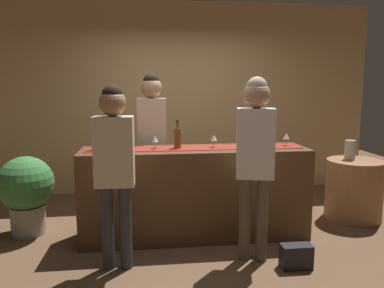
{
  "coord_description": "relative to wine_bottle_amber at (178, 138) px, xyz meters",
  "views": [
    {
      "loc": [
        -0.52,
        -3.9,
        1.64
      ],
      "look_at": [
        -0.03,
        0.0,
        1.03
      ],
      "focal_mm": 34.84,
      "sensor_mm": 36.0,
      "label": 1
    }
  ],
  "objects": [
    {
      "name": "ground_plane",
      "position": [
        0.19,
        -0.02,
        -1.09
      ],
      "size": [
        10.0,
        10.0,
        0.0
      ],
      "primitive_type": "plane",
      "color": "brown"
    },
    {
      "name": "back_wall",
      "position": [
        0.19,
        1.88,
        0.36
      ],
      "size": [
        6.0,
        0.12,
        2.9
      ],
      "primitive_type": "cube",
      "color": "tan",
      "rests_on": "ground"
    },
    {
      "name": "bar_counter",
      "position": [
        0.19,
        -0.02,
        -0.6
      ],
      "size": [
        2.43,
        0.6,
        0.98
      ],
      "primitive_type": "cube",
      "color": "#543821",
      "rests_on": "ground"
    },
    {
      "name": "counter_runner_cloth",
      "position": [
        0.19,
        -0.02,
        -0.11
      ],
      "size": [
        2.31,
        0.28,
        0.01
      ],
      "primitive_type": "cube",
      "color": "maroon",
      "rests_on": "bar_counter"
    },
    {
      "name": "wine_bottle_amber",
      "position": [
        0.0,
        0.0,
        0.0
      ],
      "size": [
        0.07,
        0.07,
        0.3
      ],
      "color": "brown",
      "rests_on": "bar_counter"
    },
    {
      "name": "wine_bottle_green",
      "position": [
        -0.84,
        0.0,
        0.0
      ],
      "size": [
        0.07,
        0.07,
        0.3
      ],
      "color": "#194723",
      "rests_on": "bar_counter"
    },
    {
      "name": "wine_bottle_clear",
      "position": [
        -0.6,
        0.06,
        0.0
      ],
      "size": [
        0.07,
        0.07,
        0.3
      ],
      "color": "#B2C6C1",
      "rests_on": "bar_counter"
    },
    {
      "name": "wine_glass_near_customer",
      "position": [
        0.39,
        -0.0,
        -0.01
      ],
      "size": [
        0.07,
        0.07,
        0.14
      ],
      "color": "silver",
      "rests_on": "bar_counter"
    },
    {
      "name": "wine_glass_mid_counter",
      "position": [
        -0.24,
        -0.01,
        -0.01
      ],
      "size": [
        0.07,
        0.07,
        0.14
      ],
      "color": "silver",
      "rests_on": "bar_counter"
    },
    {
      "name": "wine_glass_far_end",
      "position": [
        1.22,
        0.02,
        -0.01
      ],
      "size": [
        0.07,
        0.07,
        0.14
      ],
      "color": "silver",
      "rests_on": "bar_counter"
    },
    {
      "name": "bartender",
      "position": [
        -0.26,
        0.56,
        0.03
      ],
      "size": [
        0.34,
        0.25,
        1.79
      ],
      "rotation": [
        0.0,
        0.0,
        3.12
      ],
      "color": "#26262B",
      "rests_on": "ground"
    },
    {
      "name": "customer_sipping",
      "position": [
        0.66,
        -0.66,
        -0.02
      ],
      "size": [
        0.38,
        0.27,
        1.73
      ],
      "rotation": [
        0.0,
        0.0,
        -0.23
      ],
      "color": "brown",
      "rests_on": "ground"
    },
    {
      "name": "customer_browsing",
      "position": [
        -0.61,
        -0.67,
        -0.08
      ],
      "size": [
        0.35,
        0.23,
        1.66
      ],
      "rotation": [
        0.0,
        0.0,
        -0.04
      ],
      "color": "#33333D",
      "rests_on": "ground"
    },
    {
      "name": "round_side_table",
      "position": [
        2.22,
        0.29,
        -0.72
      ],
      "size": [
        0.68,
        0.68,
        0.74
      ],
      "primitive_type": "cylinder",
      "color": "#996B42",
      "rests_on": "ground"
    },
    {
      "name": "vase_on_side_table",
      "position": [
        2.18,
        0.35,
        -0.23
      ],
      "size": [
        0.13,
        0.13,
        0.24
      ],
      "primitive_type": "cylinder",
      "color": "#B7B2A8",
      "rests_on": "round_side_table"
    },
    {
      "name": "potted_plant_tall",
      "position": [
        -1.66,
        0.27,
        -0.58
      ],
      "size": [
        0.6,
        0.6,
        0.88
      ],
      "color": "#9E9389",
      "rests_on": "ground"
    },
    {
      "name": "handbag",
      "position": [
        1.0,
        -0.87,
        -0.98
      ],
      "size": [
        0.28,
        0.14,
        0.22
      ],
      "primitive_type": "cube",
      "color": "black",
      "rests_on": "ground"
    }
  ]
}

